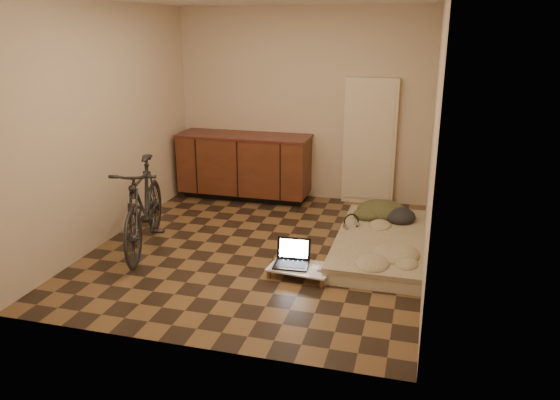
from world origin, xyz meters
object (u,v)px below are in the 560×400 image
(futon, at_px, (381,243))
(lap_desk, at_px, (301,268))
(laptop, at_px, (292,259))
(bicycle, at_px, (143,201))

(futon, height_order, lap_desk, futon)
(laptop, bearing_deg, lap_desk, -26.60)
(futon, xyz_separation_m, lap_desk, (-0.71, -0.85, 0.00))
(laptop, bearing_deg, bicycle, 169.96)
(futon, bearing_deg, lap_desk, -129.73)
(bicycle, relative_size, laptop, 4.73)
(laptop, bearing_deg, futon, 41.19)
(futon, bearing_deg, laptop, -134.75)
(futon, distance_m, lap_desk, 1.10)
(futon, bearing_deg, bicycle, -165.81)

